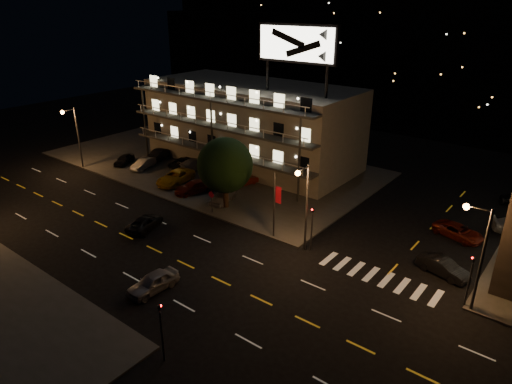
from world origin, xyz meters
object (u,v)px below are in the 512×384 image
Objects in this scene: lot_car_2 at (175,177)px; side_car_0 at (443,267)px; road_car_east at (153,282)px; road_car_west at (145,223)px; lot_car_7 at (196,164)px; tree at (225,167)px; lot_car_4 at (223,196)px.

lot_car_2 is 31.43m from side_car_0.
road_car_west is at bearing 147.18° from road_car_east.
lot_car_7 is (-1.66, 5.11, -0.06)m from lot_car_2.
road_car_west is (-25.24, -9.55, -0.08)m from side_car_0.
road_car_west is at bearing 126.33° from lot_car_7.
lot_car_2 reaches higher than side_car_0.
tree is 9.76m from road_car_west.
road_car_east is at bearing -77.99° from lot_car_4.
road_car_east is at bearing -58.15° from lot_car_2.
road_car_east is (6.65, -15.27, -0.10)m from lot_car_4.
tree is 1.60× the size of lot_car_7.
lot_car_4 reaches higher than road_car_east.
road_car_west is (-8.61, 6.26, -0.10)m from road_car_east.
tree is 1.40× the size of lot_car_2.
road_car_east is 10.65m from road_car_west.
side_car_0 is 26.99m from road_car_west.
side_car_0 is (22.25, 1.18, -3.95)m from tree.
tree is at bearing -19.14° from lot_car_2.
lot_car_7 is 1.13× the size of road_car_east.
tree reaches higher than lot_car_7.
lot_car_7 is at bearing 96.96° from lot_car_2.
road_car_east is (5.62, -14.63, -3.93)m from tree.
tree is at bearing 157.75° from lot_car_7.
tree is at bearing -43.39° from lot_car_4.
side_car_0 reaches higher than road_car_west.
lot_car_4 is at bearing 148.12° from tree.
road_car_east is at bearing -68.99° from tree.
side_car_0 is at bearing -176.85° from road_car_west.
road_car_east is at bearing 126.42° from road_car_west.
side_car_0 is at bearing 46.74° from road_car_east.
tree is 22.62m from side_car_0.
side_car_0 is (31.43, -0.13, -0.21)m from lot_car_2.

